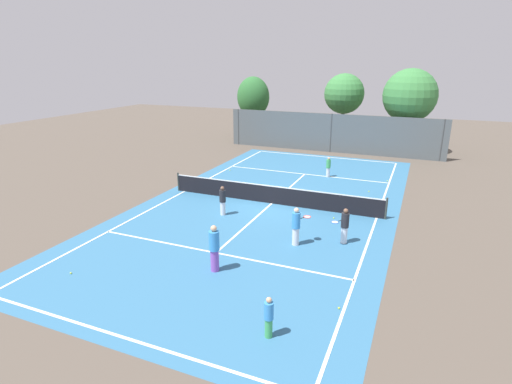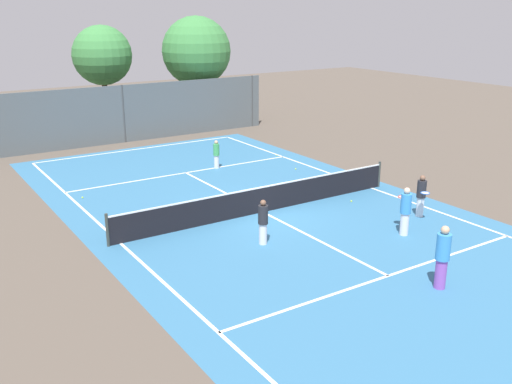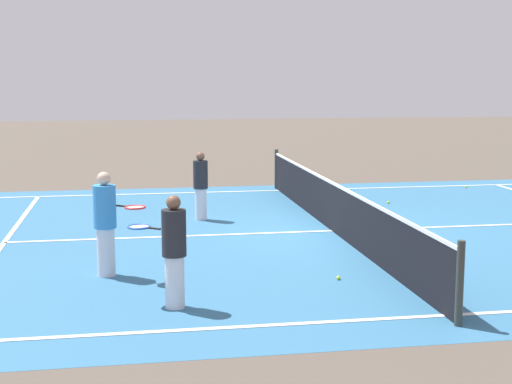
{
  "view_description": "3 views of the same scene",
  "coord_description": "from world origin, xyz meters",
  "px_view_note": "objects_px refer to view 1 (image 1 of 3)",
  "views": [
    {
      "loc": [
        7.12,
        -19.27,
        7.35
      ],
      "look_at": [
        -0.52,
        -0.97,
        0.88
      ],
      "focal_mm": 28.28,
      "sensor_mm": 36.0,
      "label": 1
    },
    {
      "loc": [
        -11.23,
        -16.8,
        7.24
      ],
      "look_at": [
        -0.95,
        -1.01,
        1.22
      ],
      "focal_mm": 40.55,
      "sensor_mm": 36.0,
      "label": 2
    },
    {
      "loc": [
        14.39,
        -4.03,
        3.11
      ],
      "look_at": [
        0.57,
        -1.68,
        0.93
      ],
      "focal_mm": 52.52,
      "sensor_mm": 36.0,
      "label": 3
    }
  ],
  "objects_px": {
    "player_1": "(223,200)",
    "tennis_ball_7": "(71,273)",
    "tennis_ball_1": "(387,181)",
    "tennis_ball_6": "(339,308)",
    "player_2": "(214,248)",
    "tennis_ball_2": "(369,191)",
    "player_3": "(296,226)",
    "tennis_ball_5": "(334,218)",
    "tennis_ball_3": "(239,185)",
    "player_5": "(269,317)",
    "player_4": "(344,225)",
    "player_0": "(328,167)",
    "ball_crate": "(259,193)",
    "tennis_ball_0": "(230,170)",
    "tennis_ball_4": "(293,200)"
  },
  "relations": [
    {
      "from": "tennis_ball_2",
      "to": "tennis_ball_6",
      "type": "xyz_separation_m",
      "value": [
        0.77,
        -12.4,
        0.0
      ]
    },
    {
      "from": "player_2",
      "to": "tennis_ball_3",
      "type": "bearing_deg",
      "value": 110.08
    },
    {
      "from": "tennis_ball_5",
      "to": "tennis_ball_7",
      "type": "xyz_separation_m",
      "value": [
        -7.63,
        -9.01,
        0.0
      ]
    },
    {
      "from": "player_2",
      "to": "tennis_ball_3",
      "type": "height_order",
      "value": "player_2"
    },
    {
      "from": "player_2",
      "to": "player_4",
      "type": "relative_size",
      "value": 1.16
    },
    {
      "from": "player_1",
      "to": "tennis_ball_7",
      "type": "relative_size",
      "value": 22.58
    },
    {
      "from": "tennis_ball_2",
      "to": "tennis_ball_3",
      "type": "relative_size",
      "value": 1.0
    },
    {
      "from": "player_1",
      "to": "tennis_ball_7",
      "type": "xyz_separation_m",
      "value": [
        -2.4,
        -7.39,
        -0.73
      ]
    },
    {
      "from": "player_4",
      "to": "tennis_ball_7",
      "type": "height_order",
      "value": "player_4"
    },
    {
      "from": "player_4",
      "to": "tennis_ball_2",
      "type": "relative_size",
      "value": 23.45
    },
    {
      "from": "tennis_ball_2",
      "to": "tennis_ball_3",
      "type": "height_order",
      "value": "same"
    },
    {
      "from": "tennis_ball_1",
      "to": "tennis_ball_4",
      "type": "relative_size",
      "value": 1.0
    },
    {
      "from": "player_4",
      "to": "tennis_ball_4",
      "type": "height_order",
      "value": "player_4"
    },
    {
      "from": "ball_crate",
      "to": "tennis_ball_6",
      "type": "distance_m",
      "value": 11.29
    },
    {
      "from": "player_5",
      "to": "tennis_ball_5",
      "type": "height_order",
      "value": "player_5"
    },
    {
      "from": "player_0",
      "to": "tennis_ball_6",
      "type": "height_order",
      "value": "player_0"
    },
    {
      "from": "player_2",
      "to": "tennis_ball_1",
      "type": "distance_m",
      "value": 15.21
    },
    {
      "from": "ball_crate",
      "to": "player_4",
      "type": "bearing_deg",
      "value": -37.96
    },
    {
      "from": "player_4",
      "to": "tennis_ball_1",
      "type": "bearing_deg",
      "value": 85.44
    },
    {
      "from": "player_3",
      "to": "tennis_ball_5",
      "type": "height_order",
      "value": "player_3"
    },
    {
      "from": "player_2",
      "to": "player_5",
      "type": "relative_size",
      "value": 1.42
    },
    {
      "from": "tennis_ball_0",
      "to": "tennis_ball_6",
      "type": "xyz_separation_m",
      "value": [
        10.46,
        -13.61,
        0.0
      ]
    },
    {
      "from": "player_5",
      "to": "tennis_ball_0",
      "type": "bearing_deg",
      "value": 119.6
    },
    {
      "from": "ball_crate",
      "to": "tennis_ball_2",
      "type": "distance_m",
      "value": 6.5
    },
    {
      "from": "player_5",
      "to": "tennis_ball_6",
      "type": "relative_size",
      "value": 19.14
    },
    {
      "from": "tennis_ball_0",
      "to": "tennis_ball_2",
      "type": "xyz_separation_m",
      "value": [
        9.69,
        -1.21,
        0.0
      ]
    },
    {
      "from": "ball_crate",
      "to": "tennis_ball_4",
      "type": "xyz_separation_m",
      "value": [
        2.05,
        -0.11,
        -0.15
      ]
    },
    {
      "from": "tennis_ball_3",
      "to": "player_4",
      "type": "bearing_deg",
      "value": -37.27
    },
    {
      "from": "tennis_ball_5",
      "to": "tennis_ball_6",
      "type": "height_order",
      "value": "same"
    },
    {
      "from": "tennis_ball_2",
      "to": "player_3",
      "type": "bearing_deg",
      "value": -102.31
    },
    {
      "from": "ball_crate",
      "to": "tennis_ball_5",
      "type": "height_order",
      "value": "ball_crate"
    },
    {
      "from": "player_5",
      "to": "ball_crate",
      "type": "bearing_deg",
      "value": 113.44
    },
    {
      "from": "player_2",
      "to": "tennis_ball_7",
      "type": "relative_size",
      "value": 27.2
    },
    {
      "from": "tennis_ball_2",
      "to": "tennis_ball_5",
      "type": "bearing_deg",
      "value": -101.43
    },
    {
      "from": "player_3",
      "to": "tennis_ball_7",
      "type": "xyz_separation_m",
      "value": [
        -6.79,
        -5.49,
        -0.82
      ]
    },
    {
      "from": "player_1",
      "to": "tennis_ball_1",
      "type": "relative_size",
      "value": 22.58
    },
    {
      "from": "player_2",
      "to": "tennis_ball_2",
      "type": "height_order",
      "value": "player_2"
    },
    {
      "from": "player_5",
      "to": "tennis_ball_5",
      "type": "distance_m",
      "value": 9.53
    },
    {
      "from": "player_1",
      "to": "player_5",
      "type": "xyz_separation_m",
      "value": [
        5.46,
        -7.88,
        -0.12
      ]
    },
    {
      "from": "player_0",
      "to": "tennis_ball_2",
      "type": "bearing_deg",
      "value": -37.25
    },
    {
      "from": "tennis_ball_2",
      "to": "tennis_ball_4",
      "type": "relative_size",
      "value": 1.0
    },
    {
      "from": "player_5",
      "to": "tennis_ball_3",
      "type": "distance_m",
      "value": 14.35
    },
    {
      "from": "player_1",
      "to": "player_5",
      "type": "height_order",
      "value": "player_1"
    },
    {
      "from": "player_5",
      "to": "tennis_ball_7",
      "type": "height_order",
      "value": "player_5"
    },
    {
      "from": "tennis_ball_7",
      "to": "tennis_ball_5",
      "type": "bearing_deg",
      "value": 49.73
    },
    {
      "from": "tennis_ball_2",
      "to": "tennis_ball_7",
      "type": "relative_size",
      "value": 1.0
    },
    {
      "from": "player_0",
      "to": "tennis_ball_5",
      "type": "xyz_separation_m",
      "value": [
        1.97,
        -7.23,
        -0.65
      ]
    },
    {
      "from": "player_1",
      "to": "tennis_ball_2",
      "type": "distance_m",
      "value": 9.11
    },
    {
      "from": "tennis_ball_1",
      "to": "tennis_ball_6",
      "type": "height_order",
      "value": "same"
    },
    {
      "from": "player_0",
      "to": "tennis_ball_1",
      "type": "distance_m",
      "value": 3.84
    }
  ]
}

